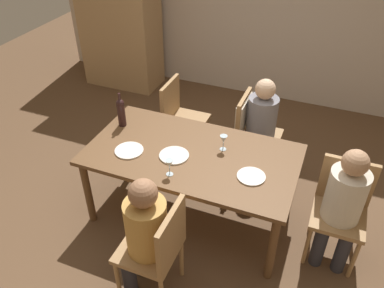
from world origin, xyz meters
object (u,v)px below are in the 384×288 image
Objects in this scene: wine_bottle_tall_green at (121,112)px; dinner_plate_host at (251,176)px; dining_table at (192,160)px; chair_far_left at (180,114)px; chair_right_end at (341,204)px; person_man_guest at (144,230)px; dinner_plate_guest_right at (129,151)px; armoire_cabinet at (119,13)px; wine_glass_centre at (169,164)px; person_woman_host at (264,122)px; chair_far_right at (249,124)px; person_man_bearded at (344,202)px; dinner_plate_guest_left at (174,155)px; chair_near at (158,246)px; wine_glass_near_left at (224,140)px.

wine_bottle_tall_green is 1.48× the size of dinner_plate_host.
chair_far_left is (-0.51, 0.89, -0.15)m from dining_table.
person_man_guest reaches higher than chair_right_end.
dinner_plate_host is 1.11m from dinner_plate_guest_right.
dinner_plate_guest_right is (1.51, -2.45, -0.33)m from armoire_cabinet.
dinner_plate_host reaches higher than dining_table.
dining_table is at bearing 3.77° from chair_right_end.
person_woman_host is at bearing 67.41° from wine_glass_centre.
person_man_bearded is at bearing 48.02° from chair_far_right.
person_man_bearded is 0.76m from dinner_plate_host.
person_man_bearded is 1.46m from dinner_plate_guest_left.
dining_table is 1.32m from person_man_bearded.
chair_near is 3.56× the size of dinner_plate_guest_right.
chair_far_left reaches higher than dinner_plate_guest_left.
chair_near is 0.80× the size of person_man_bearded.
dinner_plate_guest_left is (-0.37, -0.26, -0.10)m from wine_glass_near_left.
armoire_cabinet is 2.76m from chair_far_right.
person_man_guest is at bearing 90.00° from chair_near.
dining_table is 2.05× the size of chair_near.
wine_bottle_tall_green is at bearing 158.31° from dinner_plate_guest_left.
wine_bottle_tall_green is (1.24, -2.10, -0.19)m from armoire_cabinet.
chair_far_right is 0.80× the size of person_man_bearded.
chair_near is at bearing -74.66° from dinner_plate_guest_left.
armoire_cabinet is 8.21× the size of dinner_plate_guest_left.
chair_right_end is at bearing 47.25° from person_woman_host.
chair_near is at bearing 38.44° from chair_right_end.
chair_far_right is at bearing 105.20° from dinner_plate_host.
chair_far_right reaches higher than dinner_plate_guest_right.
person_woman_host is 7.67× the size of wine_glass_near_left.
chair_near is at bearing -11.48° from person_woman_host.
wine_glass_centre is at bearing 3.86° from person_man_guest.
chair_far_right reaches higher than dinner_plate_host.
armoire_cabinet reaches higher than person_man_guest.
dining_table is 0.95m from chair_far_right.
chair_far_right is (2.34, -1.37, -0.50)m from armoire_cabinet.
armoire_cabinet is at bearing 32.57° from person_man_guest.
chair_far_left reaches higher than wine_glass_near_left.
dinner_plate_host is 0.71m from dinner_plate_guest_left.
chair_near is 1.44m from wine_bottle_tall_green.
chair_right_end is (1.32, 0.09, -0.15)m from dining_table.
chair_right_end reaches higher than dining_table.
armoire_cabinet reaches higher than wine_glass_centre.
dinner_plate_host is at bearing 7.07° from person_woman_host.
wine_glass_near_left is at bearing 33.16° from dining_table.
chair_right_end is at bearing -90.00° from person_man_bearded.
wine_glass_centre is (-0.51, -1.23, 0.20)m from person_woman_host.
person_woman_host reaches higher than chair_far_right.
wine_bottle_tall_green is (-0.89, 1.06, 0.38)m from chair_near.
person_woman_host is 1.35m from wine_glass_centre.
chair_right_end reaches higher than wine_glass_near_left.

